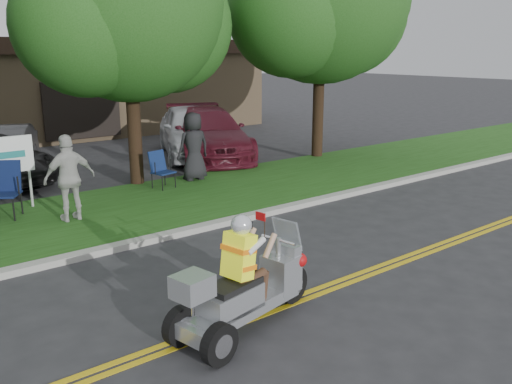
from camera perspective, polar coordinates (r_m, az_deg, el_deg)
ground at (r=8.95m, az=5.50°, el=-8.89°), size 120.00×120.00×0.00m
centerline_near at (r=8.58m, az=8.20°, el=-10.03°), size 60.00×0.10×0.01m
centerline_far at (r=8.68m, az=7.43°, el=-9.70°), size 60.00×0.10×0.01m
curb at (r=11.18m, az=-5.30°, el=-3.64°), size 60.00×0.25×0.12m
grass_verge at (r=12.97m, az=-10.46°, el=-1.24°), size 60.00×4.00×0.10m
commercial_building at (r=26.09m, az=-21.15°, el=10.38°), size 18.00×8.20×4.00m
tree_mid at (r=14.57m, az=-13.21°, el=17.78°), size 5.88×4.80×7.05m
tree_right at (r=18.22m, az=6.95°, el=19.25°), size 6.86×5.60×8.07m
business_sign at (r=13.02m, az=-25.03°, el=3.11°), size 1.25×0.06×1.75m
trike_scooter at (r=7.13m, az=-1.31°, el=-10.34°), size 2.43×1.01×1.60m
lawn_chair_a at (r=12.69m, az=-24.96°, el=0.61°), size 0.88×0.89×1.19m
lawn_chair_b at (r=14.18m, az=-10.05°, el=2.60°), size 0.60×0.62×0.95m
spectator_adult_right at (r=11.82m, az=-19.02°, el=1.41°), size 1.07×0.47×1.81m
spectator_chair_b at (r=14.83m, az=-6.60°, el=4.80°), size 0.94×0.64×1.85m
parked_car_left at (r=17.36m, az=-25.24°, el=3.86°), size 3.10×4.55×1.42m
parked_car_right at (r=18.50m, az=-5.19°, el=6.18°), size 4.22×6.14×1.65m
parked_car_far_right at (r=18.82m, az=-6.63°, el=6.47°), size 4.01×5.60×1.77m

